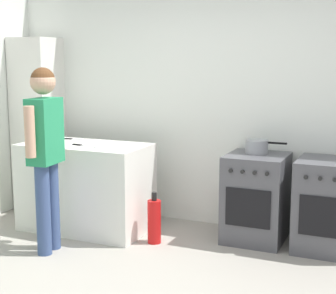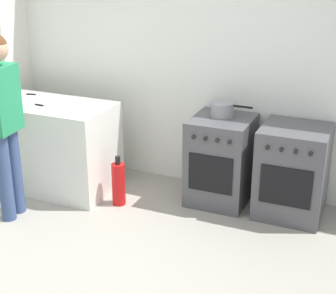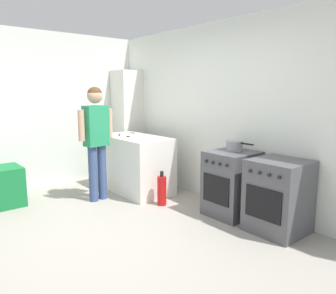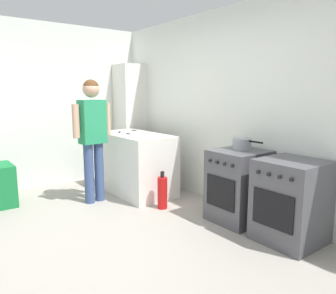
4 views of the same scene
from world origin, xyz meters
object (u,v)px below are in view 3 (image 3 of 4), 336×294
Objects in this scene: knife_chef at (131,137)px; knife_bread at (120,134)px; pot at (235,146)px; fire_extinguisher at (162,190)px; knife_carving at (137,133)px; larder_cabinet at (127,124)px; oven_left at (232,183)px; oven_right at (278,196)px; recycling_crate_upper at (7,176)px; person at (96,133)px; recycling_crate_lower at (9,195)px.

knife_chef is 0.43m from knife_bread.
knife_bread is (-0.42, 0.06, -0.00)m from knife_chef.
fire_extinguisher is (-0.85, -0.54, -0.70)m from pot.
larder_cabinet is (-0.69, 0.26, 0.10)m from knife_carving.
pot is 0.20× the size of larder_cabinet.
pot is 1.29× the size of knife_chef.
oven_right is (0.69, 0.00, 0.00)m from oven_left.
knife_carving is 0.66× the size of fire_extinguisher.
fire_extinguisher is (-1.56, -0.48, -0.21)m from oven_right.
larder_cabinet is (-0.35, 2.27, 0.58)m from recycling_crate_upper.
person is 3.24× the size of recycling_crate_upper.
recycling_crate_upper is (-0.63, -1.10, -0.59)m from person.
knife_chef is 0.60× the size of recycling_crate_lower.
person is 1.40m from recycling_crate_upper.
pot is 3.28m from recycling_crate_lower.
knife_bread is at bearing 177.90° from fire_extinguisher.
recycling_crate_upper is at bearing -135.59° from pot.
person is at bearing -72.17° from knife_carving.
knife_carving is (-1.96, -0.16, 0.48)m from oven_left.
larder_cabinet is (-1.78, 0.58, 0.78)m from fire_extinguisher.
knife_carving is 0.20× the size of person.
pot is at bearing 34.60° from person.
oven_right is 1.63× the size of recycling_crate_lower.
knife_chef is 1.01× the size of knife_bread.
knife_carving is (-2.65, -0.16, 0.48)m from oven_right.
fire_extinguisher is 0.96× the size of recycling_crate_upper.
person reaches higher than oven_right.
knife_chef and knife_carving have the same top height.
pot is 1.30× the size of knife_bread.
recycling_crate_lower is (-0.63, -1.10, -0.87)m from person.
recycling_crate_lower is at bearing -136.67° from oven_left.
knife_carving is 1.32m from fire_extinguisher.
oven_left is 0.51× the size of person.
oven_left is 0.42× the size of larder_cabinet.
pot is at bearing 6.60° from knife_carving.
oven_left is 3.16m from recycling_crate_upper.
oven_right is at bearing 24.47° from person.
knife_chef is 0.94× the size of knife_carving.
knife_carving is at bearing 68.85° from knife_bread.
pot is 2.10m from knife_bread.
pot reaches higher than knife_chef.
larder_cabinet is at bearing 130.05° from person.
recycling_crate_lower is (-0.66, -1.67, -0.76)m from knife_chef.
knife_chef reaches higher than fire_extinguisher.
knife_chef is (-1.62, -0.56, -0.01)m from pot.
knife_chef is (-1.64, -0.49, 0.48)m from oven_left.
pot reaches higher than knife_bread.
knife_bread is 0.62× the size of fire_extinguisher.
knife_chef is at bearing -46.09° from knife_carving.
larder_cabinet is (-2.65, 0.10, 0.57)m from oven_left.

